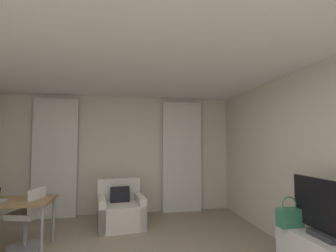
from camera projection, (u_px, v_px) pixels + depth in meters
wall_window at (121, 154)px, 5.56m from camera, size 5.12×0.06×2.60m
wall_right at (328, 164)px, 3.03m from camera, size 0.06×6.12×2.60m
ceiling at (120, 45)px, 2.67m from camera, size 5.12×6.12×0.06m
curtain_left_panel at (55, 157)px, 5.19m from camera, size 0.90×0.06×2.50m
curtain_right_panel at (182, 156)px, 5.67m from camera, size 0.90×0.06×2.50m
armchair at (120, 211)px, 4.63m from camera, size 0.92×0.91×0.85m
desk_chair at (28, 222)px, 3.67m from camera, size 0.49×0.49×0.88m
tv_flatscreen at (325, 211)px, 2.68m from camera, size 0.20×0.91×0.63m
handbag_primary at (290, 217)px, 3.04m from camera, size 0.30×0.14×0.37m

